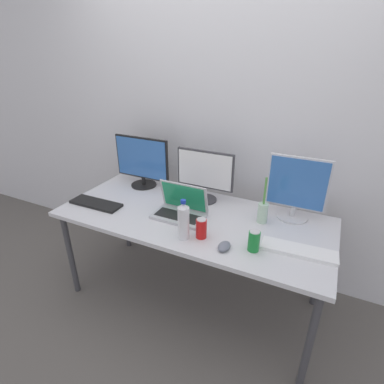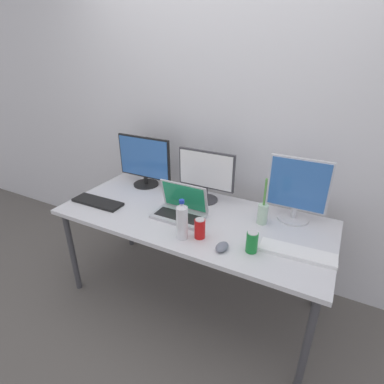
{
  "view_description": "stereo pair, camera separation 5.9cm",
  "coord_description": "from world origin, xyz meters",
  "px_view_note": "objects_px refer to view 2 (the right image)",
  "views": [
    {
      "loc": [
        0.78,
        -1.62,
        1.78
      ],
      "look_at": [
        0.0,
        0.0,
        0.92
      ],
      "focal_mm": 28.0,
      "sensor_mm": 36.0,
      "label": 1
    },
    {
      "loc": [
        0.84,
        -1.59,
        1.78
      ],
      "look_at": [
        0.0,
        0.0,
        0.92
      ],
      "focal_mm": 28.0,
      "sensor_mm": 36.0,
      "label": 2
    }
  ],
  "objects_px": {
    "monitor_right": "(298,190)",
    "water_bottle": "(182,221)",
    "keyboard_main": "(297,253)",
    "keyboard_aux": "(98,202)",
    "monitor_left": "(144,161)",
    "bamboo_vase": "(263,213)",
    "work_desk": "(192,222)",
    "laptop_silver": "(181,208)",
    "mouse_by_keyboard": "(222,247)",
    "monitor_center": "(206,174)",
    "soda_can_near_keyboard": "(200,228)",
    "soda_can_by_laptop": "(252,242)"
  },
  "relations": [
    {
      "from": "monitor_right",
      "to": "water_bottle",
      "type": "height_order",
      "value": "monitor_right"
    },
    {
      "from": "keyboard_main",
      "to": "keyboard_aux",
      "type": "bearing_deg",
      "value": 179.1
    },
    {
      "from": "monitor_left",
      "to": "water_bottle",
      "type": "bearing_deg",
      "value": -39.42
    },
    {
      "from": "monitor_right",
      "to": "keyboard_main",
      "type": "height_order",
      "value": "monitor_right"
    },
    {
      "from": "monitor_left",
      "to": "bamboo_vase",
      "type": "xyz_separation_m",
      "value": [
        1.04,
        -0.15,
        -0.14
      ]
    },
    {
      "from": "work_desk",
      "to": "laptop_silver",
      "type": "bearing_deg",
      "value": -155.82
    },
    {
      "from": "keyboard_aux",
      "to": "mouse_by_keyboard",
      "type": "xyz_separation_m",
      "value": [
        1.04,
        -0.1,
        0.01
      ]
    },
    {
      "from": "work_desk",
      "to": "monitor_left",
      "type": "xyz_separation_m",
      "value": [
        -0.59,
        0.28,
        0.27
      ]
    },
    {
      "from": "monitor_center",
      "to": "mouse_by_keyboard",
      "type": "bearing_deg",
      "value": -55.81
    },
    {
      "from": "work_desk",
      "to": "water_bottle",
      "type": "relative_size",
      "value": 7.25
    },
    {
      "from": "monitor_left",
      "to": "monitor_right",
      "type": "relative_size",
      "value": 1.12
    },
    {
      "from": "soda_can_near_keyboard",
      "to": "laptop_silver",
      "type": "bearing_deg",
      "value": 142.52
    },
    {
      "from": "monitor_left",
      "to": "keyboard_main",
      "type": "distance_m",
      "value": 1.38
    },
    {
      "from": "laptop_silver",
      "to": "keyboard_main",
      "type": "relative_size",
      "value": 0.84
    },
    {
      "from": "keyboard_main",
      "to": "keyboard_aux",
      "type": "xyz_separation_m",
      "value": [
        -1.43,
        -0.06,
        0.0
      ]
    },
    {
      "from": "keyboard_aux",
      "to": "soda_can_by_laptop",
      "type": "height_order",
      "value": "soda_can_by_laptop"
    },
    {
      "from": "work_desk",
      "to": "monitor_left",
      "type": "height_order",
      "value": "monitor_left"
    },
    {
      "from": "keyboard_aux",
      "to": "mouse_by_keyboard",
      "type": "relative_size",
      "value": 3.84
    },
    {
      "from": "laptop_silver",
      "to": "keyboard_aux",
      "type": "distance_m",
      "value": 0.65
    },
    {
      "from": "water_bottle",
      "to": "bamboo_vase",
      "type": "distance_m",
      "value": 0.55
    },
    {
      "from": "monitor_center",
      "to": "mouse_by_keyboard",
      "type": "xyz_separation_m",
      "value": [
        0.35,
        -0.51,
        -0.2
      ]
    },
    {
      "from": "work_desk",
      "to": "laptop_silver",
      "type": "relative_size",
      "value": 5.33
    },
    {
      "from": "water_bottle",
      "to": "mouse_by_keyboard",
      "type": "bearing_deg",
      "value": -0.07
    },
    {
      "from": "monitor_center",
      "to": "soda_can_by_laptop",
      "type": "xyz_separation_m",
      "value": [
        0.5,
        -0.45,
        -0.15
      ]
    },
    {
      "from": "monitor_center",
      "to": "bamboo_vase",
      "type": "relative_size",
      "value": 1.37
    },
    {
      "from": "monitor_right",
      "to": "soda_can_near_keyboard",
      "type": "bearing_deg",
      "value": -133.23
    },
    {
      "from": "monitor_left",
      "to": "monitor_center",
      "type": "distance_m",
      "value": 0.57
    },
    {
      "from": "laptop_silver",
      "to": "water_bottle",
      "type": "xyz_separation_m",
      "value": [
        0.14,
        -0.23,
        0.06
      ]
    },
    {
      "from": "keyboard_aux",
      "to": "laptop_silver",
      "type": "bearing_deg",
      "value": 10.89
    },
    {
      "from": "work_desk",
      "to": "water_bottle",
      "type": "xyz_separation_m",
      "value": [
        0.07,
        -0.26,
        0.17
      ]
    },
    {
      "from": "work_desk",
      "to": "monitor_right",
      "type": "relative_size",
      "value": 4.31
    },
    {
      "from": "work_desk",
      "to": "soda_can_by_laptop",
      "type": "bearing_deg",
      "value": -22.59
    },
    {
      "from": "keyboard_aux",
      "to": "mouse_by_keyboard",
      "type": "height_order",
      "value": "mouse_by_keyboard"
    },
    {
      "from": "monitor_left",
      "to": "keyboard_aux",
      "type": "distance_m",
      "value": 0.5
    },
    {
      "from": "laptop_silver",
      "to": "water_bottle",
      "type": "bearing_deg",
      "value": -58.46
    },
    {
      "from": "monitor_center",
      "to": "soda_can_by_laptop",
      "type": "bearing_deg",
      "value": -42.01
    },
    {
      "from": "soda_can_by_laptop",
      "to": "work_desk",
      "type": "bearing_deg",
      "value": 157.41
    },
    {
      "from": "monitor_center",
      "to": "water_bottle",
      "type": "distance_m",
      "value": 0.53
    },
    {
      "from": "monitor_left",
      "to": "keyboard_aux",
      "type": "xyz_separation_m",
      "value": [
        -0.12,
        -0.44,
        -0.2
      ]
    },
    {
      "from": "monitor_center",
      "to": "soda_can_near_keyboard",
      "type": "relative_size",
      "value": 3.46
    },
    {
      "from": "keyboard_main",
      "to": "soda_can_by_laptop",
      "type": "distance_m",
      "value": 0.26
    },
    {
      "from": "mouse_by_keyboard",
      "to": "soda_can_by_laptop",
      "type": "xyz_separation_m",
      "value": [
        0.15,
        0.06,
        0.05
      ]
    },
    {
      "from": "soda_can_near_keyboard",
      "to": "soda_can_by_laptop",
      "type": "bearing_deg",
      "value": 1.82
    },
    {
      "from": "work_desk",
      "to": "bamboo_vase",
      "type": "relative_size",
      "value": 5.86
    },
    {
      "from": "keyboard_aux",
      "to": "water_bottle",
      "type": "xyz_separation_m",
      "value": [
        0.78,
        -0.1,
        0.11
      ]
    },
    {
      "from": "work_desk",
      "to": "monitor_center",
      "type": "bearing_deg",
      "value": 93.86
    },
    {
      "from": "keyboard_main",
      "to": "bamboo_vase",
      "type": "xyz_separation_m",
      "value": [
        -0.27,
        0.24,
        0.07
      ]
    },
    {
      "from": "monitor_center",
      "to": "laptop_silver",
      "type": "height_order",
      "value": "monitor_center"
    },
    {
      "from": "monitor_left",
      "to": "soda_can_near_keyboard",
      "type": "bearing_deg",
      "value": -33.11
    },
    {
      "from": "monitor_left",
      "to": "laptop_silver",
      "type": "xyz_separation_m",
      "value": [
        0.52,
        -0.31,
        -0.16
      ]
    }
  ]
}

